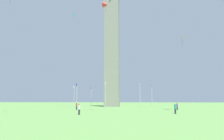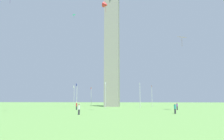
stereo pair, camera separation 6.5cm
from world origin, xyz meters
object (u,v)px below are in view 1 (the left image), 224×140
at_px(person_purple_shirt, 177,106).
at_px(kite_cyan_diamond, 74,15).
at_px(flagpole_n, 106,94).
at_px(person_red_shirt, 77,106).
at_px(flagpole_ne, 140,94).
at_px(person_white_shirt, 79,109).
at_px(flagpole_sw, 91,95).
at_px(person_teal_shirt, 175,108).
at_px(kite_red_delta, 106,5).
at_px(flagpole_e, 152,95).
at_px(flagpole_w, 74,95).
at_px(flagpole_nw, 77,94).
at_px(flagpole_s, 116,96).
at_px(obelisk_monument, 112,43).
at_px(flagpole_se, 140,95).
at_px(kite_orange_diamond, 182,37).

xyz_separation_m(person_purple_shirt, kite_cyan_diamond, (-6.78, -27.60, 26.60)).
bearing_deg(flagpole_n, person_red_shirt, -24.28).
xyz_separation_m(flagpole_ne, person_purple_shirt, (11.95, 8.52, -3.25)).
xyz_separation_m(flagpole_n, person_white_shirt, (26.64, 0.22, -3.21)).
bearing_deg(flagpole_sw, person_white_shirt, 11.16).
height_order(person_white_shirt, person_purple_shirt, person_white_shirt).
distance_m(person_teal_shirt, kite_red_delta, 25.76).
bearing_deg(kite_red_delta, flagpole_e, 160.23).
xyz_separation_m(flagpole_ne, flagpole_w, (-9.62, -23.22, 0.00)).
relative_size(flagpole_n, person_white_shirt, 4.33).
xyz_separation_m(flagpole_nw, person_teal_shirt, (26.31, 25.05, -3.17)).
distance_m(flagpole_s, flagpole_w, 19.23).
bearing_deg(flagpole_ne, kite_red_delta, -18.46).
height_order(obelisk_monument, kite_cyan_diamond, obelisk_monument).
bearing_deg(flagpole_se, flagpole_sw, -90.00).
relative_size(flagpole_n, kite_red_delta, 2.96).
xyz_separation_m(obelisk_monument, flagpole_se, (-9.55, 9.62, -18.45)).
distance_m(person_teal_shirt, person_purple_shirt, 14.60).
bearing_deg(flagpole_sw, person_teal_shirt, 28.81).
height_order(obelisk_monument, person_teal_shirt, obelisk_monument).
relative_size(person_teal_shirt, person_purple_shirt, 1.09).
bearing_deg(flagpole_se, person_teal_shirt, 7.27).
bearing_deg(kite_orange_diamond, obelisk_monument, -141.81).
relative_size(flagpole_e, kite_red_delta, 2.96).
height_order(flagpole_se, flagpole_nw, same).
distance_m(flagpole_s, kite_orange_diamond, 44.48).
bearing_deg(kite_orange_diamond, flagpole_nw, -117.22).
relative_size(flagpole_nw, kite_cyan_diamond, 5.73).
height_order(kite_orange_diamond, kite_red_delta, kite_red_delta).
bearing_deg(flagpole_sw, flagpole_nw, -0.00).
bearing_deg(flagpole_e, person_purple_shirt, 11.87).
distance_m(flagpole_n, flagpole_w, 19.23).
relative_size(obelisk_monument, person_red_shirt, 25.38).
bearing_deg(person_white_shirt, person_red_shirt, -13.32).
relative_size(flagpole_ne, person_purple_shirt, 4.52).
bearing_deg(person_purple_shirt, kite_orange_diamond, 162.55).
bearing_deg(flagpole_se, flagpole_ne, 0.00).
relative_size(obelisk_monument, person_purple_shirt, 27.71).
distance_m(flagpole_ne, flagpole_e, 10.41).
bearing_deg(person_purple_shirt, person_teal_shirt, 129.68).
bearing_deg(person_teal_shirt, obelisk_monument, -11.58).
distance_m(flagpole_n, flagpole_e, 19.23).
bearing_deg(kite_red_delta, person_white_shirt, -14.06).
height_order(flagpole_w, kite_orange_diamond, kite_orange_diamond).
bearing_deg(flagpole_ne, obelisk_monument, -135.19).
distance_m(person_white_shirt, person_purple_shirt, 25.87).
distance_m(flagpole_n, kite_cyan_diamond, 25.22).
bearing_deg(obelisk_monument, flagpole_nw, -44.81).
height_order(flagpole_s, flagpole_w, same).
height_order(flagpole_nw, person_red_shirt, flagpole_nw).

